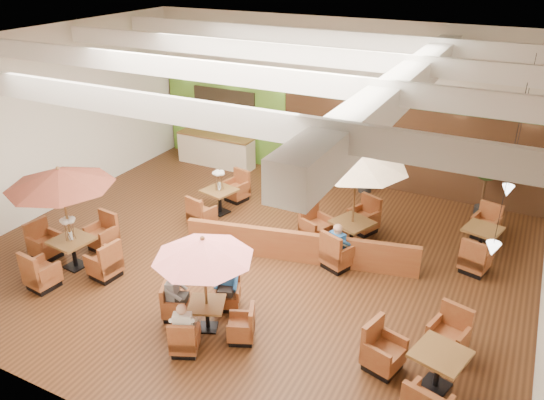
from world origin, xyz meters
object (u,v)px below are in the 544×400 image
Objects in this scene: table_4 at (421,365)px; table_5 at (481,241)px; diner_4 at (338,243)px; booth_divider at (299,247)px; diner_2 at (174,290)px; table_2 at (353,179)px; topiary_1 at (369,140)px; diner_0 at (183,323)px; diner_1 at (227,280)px; table_0 at (64,201)px; topiary_2 at (488,169)px; table_1 at (204,266)px; table_3 at (220,198)px; diner_3 at (339,242)px; topiary_0 at (292,132)px.

table_5 is (0.37, 5.41, -0.01)m from table_4.
table_4 is 4.15m from diner_4.
diner_2 is (-1.49, -3.39, 0.30)m from booth_divider.
table_2 is 1.24× the size of topiary_1.
table_4 is 5.34m from diner_2.
table_4 is 4.69m from diner_0.
topiary_1 reaches higher than diner_1.
table_0 is 11.94m from topiary_2.
table_1 is at bearing -118.33° from topiary_2.
table_3 is at bearing -158.02° from table_5.
table_0 is 1.15× the size of topiary_1.
topiary_2 is 2.82× the size of diner_2.
diner_2 is (-2.42, -4.63, -1.34)m from table_2.
topiary_2 is at bearing 39.74° from table_3.
booth_divider is 6.01m from table_0.
table_0 is 4.86m from table_3.
table_1 is 0.83× the size of table_4.
table_3 is at bearing 164.14° from table_4.
table_3 reaches higher than diner_4.
table_1 reaches higher than diner_1.
table_0 is 3.89× the size of diner_4.
topiary_1 reaches higher than table_4.
diner_0 is (-4.83, -6.78, 0.37)m from table_5.
topiary_1 reaches higher than diner_2.
table_5 is at bearing 66.64° from diner_4.
table_5 is at bearing 18.76° from booth_divider.
diner_3 is at bearing -2.89° from table_3.
booth_divider is at bearing -135.01° from table_5.
diner_1 is 3.19m from diner_3.
booth_divider is at bearing 139.68° from diner_2.
diner_2 is (1.86, -4.84, 0.23)m from table_3.
diner_1 is at bearing -75.76° from topiary_0.
topiary_1 is 7.69m from diner_1.
booth_divider is 3.01× the size of topiary_2.
table_2 is at bearing 40.96° from table_0.
diner_1 is at bearing 63.86° from diner_0.
topiary_2 is (2.96, 3.78, -0.55)m from table_2.
table_1 is 3.12× the size of diner_1.
table_3 is 3.85m from topiary_0.
table_3 is 4.54m from diner_3.
topiary_1 is (0.17, 5.02, 1.40)m from booth_divider.
table_0 is at bearing -138.59° from topiary_2.
diner_0 is 0.99× the size of diner_1.
table_2 is 1.08× the size of table_3.
diner_0 is at bearing -111.80° from table_5.
table_4 reaches higher than booth_divider.
topiary_1 is at bearing 75.50° from booth_divider.
diner_4 is at bearing -154.55° from diner_3.
booth_divider is at bearing -9.89° from table_3.
table_2 is 4.56m from table_3.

